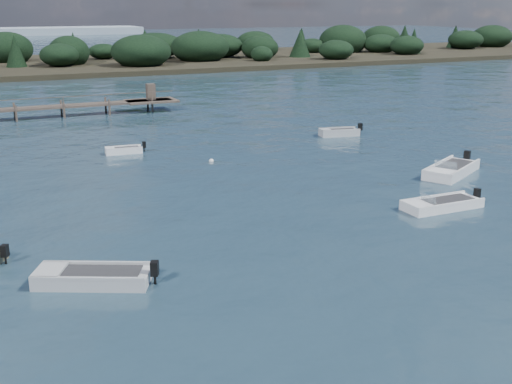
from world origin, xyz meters
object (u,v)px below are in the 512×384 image
tender_far_grey_b (339,134)px  dinghy_mid_grey (93,280)px  dinghy_mid_white_b (451,172)px  tender_far_white (124,151)px  dinghy_mid_white_a (442,206)px

tender_far_grey_b → dinghy_mid_grey: 31.70m
tender_far_grey_b → dinghy_mid_white_b: size_ratio=0.68×
tender_far_grey_b → tender_far_white: size_ratio=1.24×
tender_far_grey_b → dinghy_mid_white_a: size_ratio=0.79×
dinghy_mid_white_b → dinghy_mid_white_a: dinghy_mid_white_b is taller
dinghy_mid_white_b → dinghy_mid_white_a: (-5.27, -5.32, -0.04)m
tender_far_grey_b → tender_far_white: 17.55m
tender_far_white → dinghy_mid_grey: (-6.44, -21.72, 0.02)m
tender_far_white → dinghy_mid_grey: dinghy_mid_grey is taller
tender_far_grey_b → dinghy_mid_white_a: (-5.44, -18.89, -0.03)m
dinghy_mid_white_b → dinghy_mid_grey: bearing=-163.2°
tender_far_grey_b → tender_far_white: tender_far_grey_b is taller
tender_far_grey_b → dinghy_mid_white_b: bearing=-90.7°
tender_far_grey_b → tender_far_white: bearing=176.8°
tender_far_grey_b → dinghy_mid_white_b: dinghy_mid_white_b is taller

